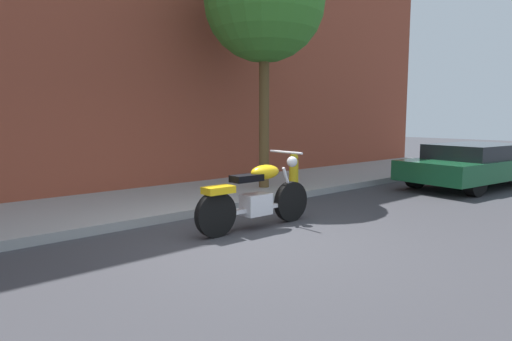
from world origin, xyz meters
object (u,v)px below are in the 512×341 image
object	(u,v)px
motorcycle	(256,198)
parked_car_green	(476,164)
street_tree	(264,2)
fire_hydrant	(294,174)

from	to	relation	value
motorcycle	parked_car_green	world-z (taller)	motorcycle
street_tree	fire_hydrant	bearing A→B (deg)	-59.69
street_tree	fire_hydrant	distance (m)	3.67
parked_car_green	street_tree	world-z (taller)	street_tree
motorcycle	street_tree	bearing A→B (deg)	45.34
motorcycle	fire_hydrant	xyz separation A→B (m)	(2.50, 1.61, -0.01)
motorcycle	fire_hydrant	size ratio (longest dim) A/B	2.34
parked_car_green	motorcycle	bearing A→B (deg)	175.90
motorcycle	parked_car_green	bearing A→B (deg)	-4.10
parked_car_green	fire_hydrant	world-z (taller)	parked_car_green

